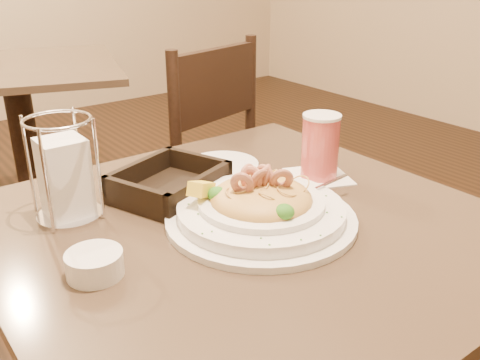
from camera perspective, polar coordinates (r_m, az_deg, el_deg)
main_table at (r=1.13m, az=0.63°, el=-14.73°), size 0.90×0.90×0.71m
background_table at (r=2.68m, az=-22.39°, el=6.51°), size 1.13×1.13×0.71m
dining_chair_near at (r=1.87m, az=-5.49°, el=1.59°), size 0.51×0.51×0.93m
pasta_bowl at (r=0.99m, az=2.23°, el=-2.85°), size 0.40×0.36×0.11m
drink_glass at (r=1.19m, az=8.56°, el=3.51°), size 0.17×0.17×0.15m
bread_basket at (r=1.12m, az=-7.55°, el=-0.58°), size 0.26×0.24×0.06m
napkin_caddy at (r=1.04m, az=-18.19°, el=0.45°), size 0.12×0.12×0.20m
side_plate at (r=1.25m, az=-1.89°, el=1.60°), size 0.21×0.21×0.01m
butter_ramekin at (r=0.87m, az=-15.25°, el=-8.64°), size 0.12×0.12×0.04m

